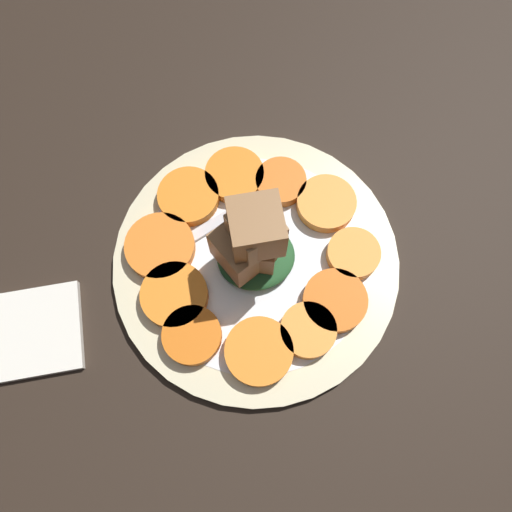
# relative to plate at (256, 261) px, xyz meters

# --- Properties ---
(table_slab) EXTENTS (1.20, 1.20, 0.02)m
(table_slab) POSITION_rel_plate_xyz_m (0.00, 0.00, -0.02)
(table_slab) COLOR black
(table_slab) RESTS_ON ground
(plate) EXTENTS (0.29, 0.29, 0.01)m
(plate) POSITION_rel_plate_xyz_m (0.00, 0.00, 0.00)
(plate) COLOR beige
(plate) RESTS_ON table_slab
(carrot_slice_0) EXTENTS (0.06, 0.06, 0.01)m
(carrot_slice_0) POSITION_rel_plate_xyz_m (-0.08, -0.05, 0.01)
(carrot_slice_0) COLOR orange
(carrot_slice_0) RESTS_ON plate
(carrot_slice_1) EXTENTS (0.05, 0.05, 0.01)m
(carrot_slice_1) POSITION_rel_plate_xyz_m (-0.04, -0.08, 0.01)
(carrot_slice_1) COLOR orange
(carrot_slice_1) RESTS_ON plate
(carrot_slice_2) EXTENTS (0.06, 0.06, 0.01)m
(carrot_slice_2) POSITION_rel_plate_xyz_m (0.01, -0.10, 0.01)
(carrot_slice_2) COLOR orange
(carrot_slice_2) RESTS_ON plate
(carrot_slice_3) EXTENTS (0.06, 0.06, 0.01)m
(carrot_slice_3) POSITION_rel_plate_xyz_m (0.06, -0.08, 0.01)
(carrot_slice_3) COLOR orange
(carrot_slice_3) RESTS_ON plate
(carrot_slice_4) EXTENTS (0.07, 0.07, 0.01)m
(carrot_slice_4) POSITION_rel_plate_xyz_m (0.09, -0.03, 0.01)
(carrot_slice_4) COLOR orange
(carrot_slice_4) RESTS_ON plate
(carrot_slice_5) EXTENTS (0.07, 0.07, 0.01)m
(carrot_slice_5) POSITION_rel_plate_xyz_m (0.09, 0.02, 0.01)
(carrot_slice_5) COLOR orange
(carrot_slice_5) RESTS_ON plate
(carrot_slice_6) EXTENTS (0.06, 0.06, 0.01)m
(carrot_slice_6) POSITION_rel_plate_xyz_m (0.07, 0.07, 0.01)
(carrot_slice_6) COLOR orange
(carrot_slice_6) RESTS_ON plate
(carrot_slice_7) EXTENTS (0.07, 0.07, 0.01)m
(carrot_slice_7) POSITION_rel_plate_xyz_m (0.01, 0.09, 0.01)
(carrot_slice_7) COLOR orange
(carrot_slice_7) RESTS_ON plate
(carrot_slice_8) EXTENTS (0.05, 0.05, 0.01)m
(carrot_slice_8) POSITION_rel_plate_xyz_m (-0.04, 0.08, 0.01)
(carrot_slice_8) COLOR orange
(carrot_slice_8) RESTS_ON plate
(carrot_slice_9) EXTENTS (0.06, 0.06, 0.01)m
(carrot_slice_9) POSITION_rel_plate_xyz_m (-0.07, 0.06, 0.01)
(carrot_slice_9) COLOR orange
(carrot_slice_9) RESTS_ON plate
(carrot_slice_10) EXTENTS (0.05, 0.05, 0.01)m
(carrot_slice_10) POSITION_rel_plate_xyz_m (-0.10, 0.01, 0.01)
(carrot_slice_10) COLOR orange
(carrot_slice_10) RESTS_ON plate
(center_pile) EXTENTS (0.08, 0.07, 0.11)m
(center_pile) POSITION_rel_plate_xyz_m (0.00, -0.00, 0.05)
(center_pile) COLOR #235128
(center_pile) RESTS_ON plate
(fork) EXTENTS (0.16, 0.08, 0.00)m
(fork) POSITION_rel_plate_xyz_m (0.01, -0.06, 0.01)
(fork) COLOR silver
(fork) RESTS_ON plate
(napkin) EXTENTS (0.15, 0.09, 0.01)m
(napkin) POSITION_rel_plate_xyz_m (0.26, 0.03, -0.00)
(napkin) COLOR silver
(napkin) RESTS_ON table_slab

